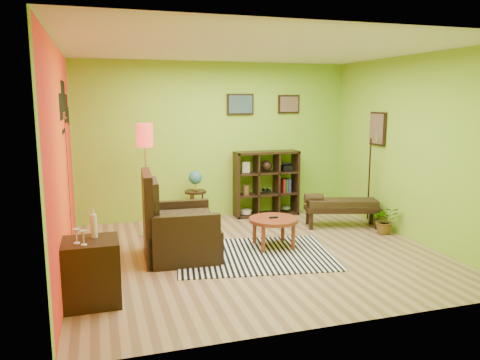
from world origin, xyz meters
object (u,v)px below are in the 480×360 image
object	(u,v)px
bench	(340,206)
potted_plant	(385,223)
side_cabinet	(91,272)
coffee_table	(274,222)
cube_shelf	(267,183)
globe_table	(195,183)
armchair	(176,232)
floor_lamp	(145,145)

from	to	relation	value
bench	potted_plant	world-z (taller)	bench
side_cabinet	potted_plant	world-z (taller)	side_cabinet
coffee_table	bench	world-z (taller)	bench
cube_shelf	potted_plant	bearing A→B (deg)	-51.16
globe_table	cube_shelf	xyz separation A→B (m)	(1.38, 0.13, -0.10)
armchair	coffee_table	bearing A→B (deg)	1.35
coffee_table	cube_shelf	size ratio (longest dim) A/B	0.59
globe_table	armchair	bearing A→B (deg)	-109.96
side_cabinet	bench	world-z (taller)	side_cabinet
potted_plant	globe_table	bearing A→B (deg)	150.08
side_cabinet	globe_table	size ratio (longest dim) A/B	1.10
armchair	floor_lamp	world-z (taller)	floor_lamp
armchair	globe_table	distance (m)	1.89
globe_table	potted_plant	bearing A→B (deg)	-29.92
cube_shelf	potted_plant	xyz separation A→B (m)	(1.39, -1.72, -0.42)
bench	floor_lamp	bearing A→B (deg)	172.02
floor_lamp	globe_table	world-z (taller)	floor_lamp
floor_lamp	cube_shelf	bearing A→B (deg)	16.86
globe_table	bench	size ratio (longest dim) A/B	0.70
floor_lamp	bench	distance (m)	3.38
side_cabinet	bench	distance (m)	4.45
side_cabinet	floor_lamp	xyz separation A→B (m)	(0.84, 2.38, 1.09)
potted_plant	armchair	bearing A→B (deg)	-177.38
bench	side_cabinet	bearing A→B (deg)	-154.25
side_cabinet	globe_table	bearing A→B (deg)	59.49
coffee_table	globe_table	world-z (taller)	globe_table
coffee_table	side_cabinet	distance (m)	2.81
floor_lamp	side_cabinet	bearing A→B (deg)	-109.38
cube_shelf	bench	distance (m)	1.46
coffee_table	bench	size ratio (longest dim) A/B	0.54
coffee_table	side_cabinet	bearing A→B (deg)	-154.16
armchair	floor_lamp	size ratio (longest dim) A/B	0.67
coffee_table	potted_plant	xyz separation A→B (m)	(1.97, 0.12, -0.20)
bench	coffee_table	bearing A→B (deg)	-154.41
floor_lamp	potted_plant	world-z (taller)	floor_lamp
cube_shelf	side_cabinet	bearing A→B (deg)	-135.42
potted_plant	bench	bearing A→B (deg)	129.93
potted_plant	coffee_table	bearing A→B (deg)	-176.45
floor_lamp	cube_shelf	world-z (taller)	floor_lamp
coffee_table	floor_lamp	world-z (taller)	floor_lamp
cube_shelf	globe_table	bearing A→B (deg)	-174.67
coffee_table	globe_table	size ratio (longest dim) A/B	0.77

